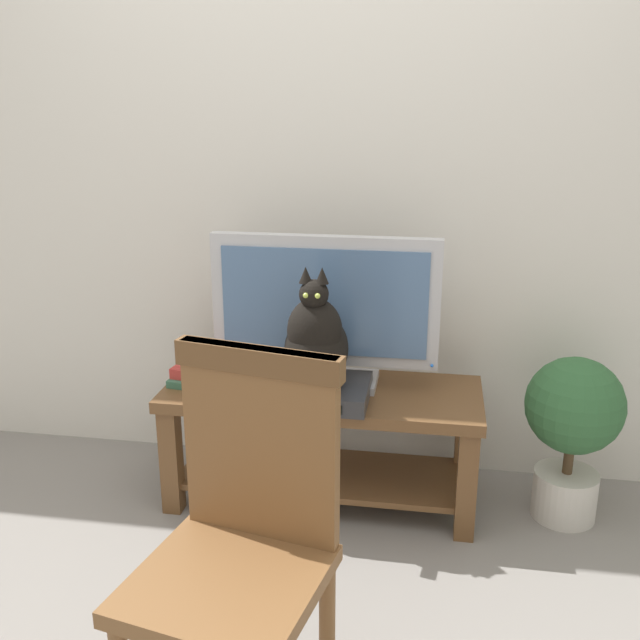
% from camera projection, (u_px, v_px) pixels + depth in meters
% --- Properties ---
extents(ground_plane, '(12.00, 12.00, 0.00)m').
position_uv_depth(ground_plane, '(286.00, 591.00, 2.30)').
color(ground_plane, gray).
extents(back_wall, '(7.00, 0.12, 2.80)m').
position_uv_depth(back_wall, '(332.00, 126.00, 2.79)').
color(back_wall, silver).
rests_on(back_wall, ground).
extents(tv_stand, '(1.19, 0.46, 0.46)m').
position_uv_depth(tv_stand, '(322.00, 424.00, 2.74)').
color(tv_stand, brown).
rests_on(tv_stand, ground).
extents(tv, '(0.85, 0.20, 0.57)m').
position_uv_depth(tv, '(325.00, 309.00, 2.66)').
color(tv, '#B7B7BC').
rests_on(tv, tv_stand).
extents(media_box, '(0.38, 0.30, 0.06)m').
position_uv_depth(media_box, '(316.00, 391.00, 2.60)').
color(media_box, '#2D2D30').
rests_on(media_box, tv_stand).
extents(cat, '(0.23, 0.36, 0.44)m').
position_uv_depth(cat, '(316.00, 341.00, 2.53)').
color(cat, black).
rests_on(cat, media_box).
extents(wooden_chair, '(0.48, 0.48, 0.98)m').
position_uv_depth(wooden_chair, '(243.00, 531.00, 1.64)').
color(wooden_chair, brown).
rests_on(wooden_chair, ground).
extents(book_stack, '(0.26, 0.22, 0.07)m').
position_uv_depth(book_stack, '(206.00, 374.00, 2.75)').
color(book_stack, '#38664C').
rests_on(book_stack, tv_stand).
extents(potted_plant, '(0.35, 0.35, 0.63)m').
position_uv_depth(potted_plant, '(573.00, 423.00, 2.60)').
color(potted_plant, beige).
rests_on(potted_plant, ground).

